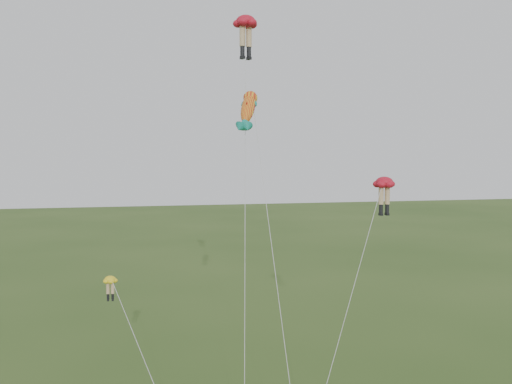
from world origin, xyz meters
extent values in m
ellipsoid|color=red|center=(1.68, 8.25, 23.26)|extent=(2.07, 2.07, 0.80)
cylinder|color=tan|center=(1.45, 8.17, 22.31)|extent=(0.36, 0.36, 1.23)
cylinder|color=black|center=(1.45, 8.17, 21.39)|extent=(0.28, 0.28, 0.61)
cube|color=black|center=(1.45, 8.17, 20.99)|extent=(0.31, 0.41, 0.18)
cylinder|color=tan|center=(1.91, 8.34, 22.31)|extent=(0.36, 0.36, 1.23)
cylinder|color=black|center=(1.91, 8.34, 21.39)|extent=(0.28, 0.28, 0.61)
cube|color=black|center=(1.91, 8.34, 20.99)|extent=(0.31, 0.41, 0.18)
cylinder|color=silver|center=(0.55, 3.48, 11.93)|extent=(2.31, 9.58, 23.44)
ellipsoid|color=red|center=(9.06, 3.69, 13.26)|extent=(1.42, 1.42, 0.67)
cylinder|color=tan|center=(8.85, 3.68, 12.46)|extent=(0.30, 0.30, 1.03)
cylinder|color=black|center=(8.85, 3.68, 11.69)|extent=(0.23, 0.23, 0.52)
cube|color=black|center=(8.85, 3.68, 11.36)|extent=(0.18, 0.31, 0.15)
cylinder|color=tan|center=(9.26, 3.70, 12.46)|extent=(0.30, 0.30, 1.03)
cylinder|color=black|center=(9.26, 3.70, 11.69)|extent=(0.23, 0.23, 0.52)
cube|color=black|center=(9.26, 3.70, 11.36)|extent=(0.18, 0.31, 0.15)
cylinder|color=silver|center=(5.86, 1.23, 6.90)|extent=(6.44, 4.97, 13.38)
ellipsoid|color=yellow|center=(-6.78, 6.10, 7.75)|extent=(0.92, 0.92, 0.42)
cylinder|color=tan|center=(-6.91, 6.11, 7.25)|extent=(0.19, 0.19, 0.65)
cylinder|color=black|center=(-6.91, 6.11, 6.77)|extent=(0.15, 0.15, 0.32)
cube|color=black|center=(-6.91, 6.11, 6.56)|extent=(0.12, 0.20, 0.09)
cylinder|color=tan|center=(-6.65, 6.09, 7.25)|extent=(0.19, 0.19, 0.65)
cylinder|color=black|center=(-6.65, 6.09, 6.77)|extent=(0.15, 0.15, 0.32)
cube|color=black|center=(-6.65, 6.09, 6.56)|extent=(0.12, 0.20, 0.09)
cylinder|color=silver|center=(-4.98, 1.61, 4.09)|extent=(3.63, 9.00, 7.76)
ellipsoid|color=gold|center=(1.26, 5.75, 17.67)|extent=(1.90, 2.64, 2.53)
sphere|color=gold|center=(1.26, 5.75, 17.67)|extent=(1.37, 1.54, 1.27)
cone|color=#158B7C|center=(1.26, 5.75, 17.67)|extent=(1.16, 1.39, 1.20)
cone|color=#158B7C|center=(1.26, 5.75, 17.67)|extent=(1.16, 1.39, 1.20)
cone|color=#158B7C|center=(1.26, 5.75, 17.67)|extent=(0.65, 0.78, 0.67)
cone|color=#158B7C|center=(1.26, 5.75, 17.67)|extent=(0.65, 0.78, 0.67)
cone|color=#B51F13|center=(1.26, 5.75, 17.67)|extent=(0.69, 0.79, 0.66)
cylinder|color=silver|center=(1.57, 1.67, 8.95)|extent=(0.65, 8.18, 17.47)
camera|label=1|loc=(-6.43, -27.16, 14.68)|focal=40.00mm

